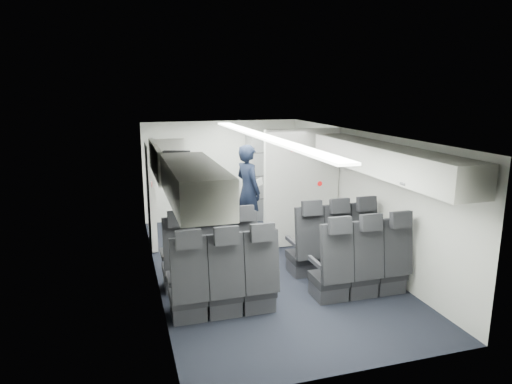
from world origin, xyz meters
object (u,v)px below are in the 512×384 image
seat_row_front (274,253)px  seat_row_mid (296,277)px  flight_attendant (248,191)px  carry_on_bag (175,160)px  boarding_door (151,195)px  galley_unit (267,176)px

seat_row_front → seat_row_mid: same height
seat_row_mid → flight_attendant: 3.09m
seat_row_front → flight_attendant: (0.20, 2.15, 0.49)m
seat_row_front → carry_on_bag: carry_on_bag is taller
carry_on_bag → boarding_door: bearing=119.6°
seat_row_mid → flight_attendant: bearing=86.2°
seat_row_mid → carry_on_bag: 2.40m
seat_row_front → carry_on_bag: 2.02m
galley_unit → boarding_door: 2.84m
boarding_door → carry_on_bag: bearing=-80.0°
flight_attendant → carry_on_bag: bearing=118.2°
galley_unit → boarding_door: size_ratio=1.02×
seat_row_front → galley_unit: bearing=73.7°
seat_row_front → galley_unit: galley_unit is taller
seat_row_front → carry_on_bag: size_ratio=8.42×
galley_unit → carry_on_bag: (-2.31, -2.76, 0.87)m
seat_row_mid → carry_on_bag: (-1.36, 1.39, 1.41)m
galley_unit → carry_on_bag: bearing=-129.9°
boarding_door → carry_on_bag: (0.28, -1.59, 0.86)m
carry_on_bag → seat_row_mid: bearing=-26.1°
galley_unit → carry_on_bag: carry_on_bag is taller
galley_unit → carry_on_bag: 3.70m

